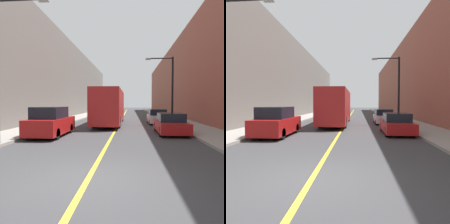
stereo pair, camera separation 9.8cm
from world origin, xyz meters
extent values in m
plane|color=#38383A|center=(0.00, 0.00, 0.00)|extent=(200.00, 200.00, 0.00)
cube|color=gray|center=(-6.51, 30.00, 0.08)|extent=(2.96, 72.00, 0.15)
cube|color=gray|center=(6.51, 30.00, 0.08)|extent=(2.96, 72.00, 0.15)
cube|color=#66605B|center=(-9.99, 30.00, 5.85)|extent=(4.00, 72.00, 11.70)
cube|color=brown|center=(9.99, 30.00, 5.82)|extent=(4.00, 72.00, 11.64)
cube|color=gold|center=(0.00, 30.00, 0.00)|extent=(0.16, 72.00, 0.01)
cube|color=#AD1E1E|center=(-0.88, 16.12, 1.85)|extent=(2.41, 11.49, 3.08)
cube|color=black|center=(-0.88, 10.40, 2.39)|extent=(2.05, 0.04, 1.39)
cylinder|color=black|center=(-1.82, 12.56, 0.52)|extent=(0.53, 1.03, 1.03)
cylinder|color=black|center=(0.06, 12.56, 0.52)|extent=(0.53, 1.03, 1.03)
cylinder|color=black|center=(-1.82, 19.68, 0.52)|extent=(0.53, 1.03, 1.03)
cylinder|color=black|center=(0.06, 19.68, 0.52)|extent=(0.53, 1.03, 1.03)
cube|color=maroon|center=(-3.93, 7.84, 0.68)|extent=(1.90, 4.63, 0.96)
cube|color=black|center=(-3.93, 7.60, 1.53)|extent=(1.67, 2.55, 0.72)
cube|color=black|center=(-3.93, 5.55, 0.85)|extent=(1.62, 0.04, 0.43)
cylinder|color=black|center=(-4.67, 6.40, 0.34)|extent=(0.42, 0.68, 0.68)
cylinder|color=black|center=(-3.19, 6.40, 0.34)|extent=(0.42, 0.68, 0.68)
cylinder|color=black|center=(-4.67, 9.27, 0.34)|extent=(0.42, 0.68, 0.68)
cylinder|color=black|center=(-3.19, 9.27, 0.34)|extent=(0.42, 0.68, 0.68)
cube|color=maroon|center=(3.93, 9.56, 0.53)|extent=(1.86, 4.60, 0.68)
cube|color=black|center=(3.93, 9.33, 1.15)|extent=(1.64, 2.07, 0.58)
cube|color=black|center=(3.93, 7.29, 0.64)|extent=(1.58, 0.04, 0.31)
cylinder|color=black|center=(3.21, 8.13, 0.31)|extent=(0.41, 0.62, 0.62)
cylinder|color=black|center=(4.66, 8.13, 0.31)|extent=(0.41, 0.62, 0.62)
cylinder|color=black|center=(3.21, 10.98, 0.31)|extent=(0.41, 0.62, 0.62)
cylinder|color=black|center=(4.66, 10.98, 0.31)|extent=(0.41, 0.62, 0.62)
cube|color=silver|center=(3.92, 16.92, 0.54)|extent=(1.83, 4.37, 0.71)
cube|color=black|center=(3.92, 16.70, 1.20)|extent=(1.61, 1.97, 0.61)
cube|color=black|center=(3.92, 14.76, 0.67)|extent=(1.56, 0.04, 0.32)
cylinder|color=black|center=(3.20, 15.56, 0.31)|extent=(0.40, 0.62, 0.62)
cylinder|color=black|center=(4.63, 15.56, 0.31)|extent=(0.40, 0.62, 0.62)
cylinder|color=black|center=(3.20, 18.27, 0.31)|extent=(0.40, 0.62, 0.62)
cylinder|color=black|center=(4.63, 18.27, 0.31)|extent=(0.40, 0.62, 0.62)
cylinder|color=black|center=(-4.12, 4.30, 7.05)|extent=(2.41, 0.12, 0.12)
cube|color=#999993|center=(-2.91, 4.30, 7.00)|extent=(0.50, 0.24, 0.16)
cylinder|color=black|center=(5.33, 16.33, 3.42)|extent=(0.20, 0.20, 6.53)
cylinder|color=black|center=(4.12, 16.33, 6.58)|extent=(2.41, 0.12, 0.12)
cube|color=#999993|center=(2.91, 16.33, 6.53)|extent=(0.50, 0.24, 0.16)
camera|label=1|loc=(1.18, -5.86, 2.12)|focal=35.00mm
camera|label=2|loc=(1.28, -5.85, 2.12)|focal=35.00mm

